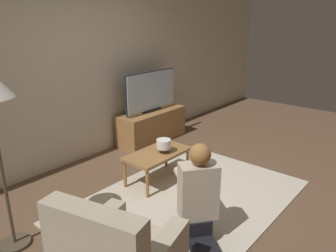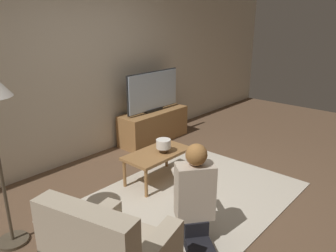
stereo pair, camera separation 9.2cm
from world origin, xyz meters
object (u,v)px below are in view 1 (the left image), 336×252
object	(u,v)px
coffee_table	(157,156)
person_kneeling	(199,197)
tv	(151,91)
table_lamp	(164,145)

from	to	relation	value
coffee_table	person_kneeling	world-z (taller)	person_kneeling
coffee_table	tv	bearing A→B (deg)	45.71
person_kneeling	table_lamp	size ratio (longest dim) A/B	5.37
table_lamp	coffee_table	bearing A→B (deg)	127.09
coffee_table	table_lamp	size ratio (longest dim) A/B	4.70
table_lamp	person_kneeling	bearing A→B (deg)	-124.34
coffee_table	person_kneeling	bearing A→B (deg)	-120.89
tv	table_lamp	size ratio (longest dim) A/B	6.16
coffee_table	table_lamp	xyz separation A→B (m)	(0.05, -0.06, 0.15)
coffee_table	table_lamp	distance (m)	0.17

